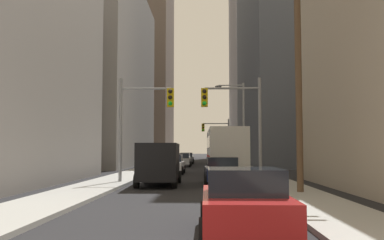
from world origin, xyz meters
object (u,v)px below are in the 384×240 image
(city_bus, at_px, (225,150))
(cargo_van_black, at_px, (159,162))
(sedan_red, at_px, (244,202))
(sedan_white, at_px, (172,164))
(sedan_silver, at_px, (183,160))
(sedan_grey, at_px, (187,158))
(traffic_signal_near_left, at_px, (143,113))
(traffic_signal_far_right, at_px, (217,134))
(traffic_signal_near_right, at_px, (234,112))
(sedan_navy, at_px, (222,171))

(city_bus, distance_m, cargo_van_black, 10.31)
(cargo_van_black, bearing_deg, sedan_red, -76.17)
(city_bus, height_order, sedan_red, city_bus)
(sedan_white, height_order, sedan_silver, same)
(sedan_grey, relative_size, traffic_signal_near_left, 0.70)
(traffic_signal_far_right, bearing_deg, sedan_silver, -116.26)
(sedan_silver, bearing_deg, cargo_van_black, -89.74)
(city_bus, xyz_separation_m, traffic_signal_near_right, (0.18, -8.51, 2.09))
(traffic_signal_near_left, bearing_deg, sedan_navy, -5.77)
(traffic_signal_near_right, bearing_deg, city_bus, 91.19)
(sedan_grey, bearing_deg, sedan_white, -90.19)
(cargo_van_black, distance_m, traffic_signal_near_left, 3.08)
(traffic_signal_near_left, bearing_deg, sedan_white, 85.31)
(sedan_silver, distance_m, traffic_signal_near_left, 24.87)
(sedan_red, bearing_deg, sedan_silver, 95.04)
(cargo_van_black, bearing_deg, sedan_silver, 90.26)
(sedan_silver, height_order, traffic_signal_near_left, traffic_signal_near_left)
(sedan_white, bearing_deg, sedan_red, -81.91)
(sedan_grey, distance_m, traffic_signal_far_right, 5.52)
(sedan_white, distance_m, traffic_signal_far_right, 23.32)
(sedan_navy, bearing_deg, city_bus, 86.40)
(city_bus, relative_size, cargo_van_black, 2.19)
(city_bus, relative_size, sedan_silver, 2.71)
(sedan_silver, xyz_separation_m, traffic_signal_near_right, (4.24, -24.64, 3.25))
(cargo_van_black, relative_size, traffic_signal_far_right, 0.88)
(traffic_signal_far_right, bearing_deg, sedan_white, -100.44)
(city_bus, relative_size, traffic_signal_near_right, 1.92)
(sedan_navy, distance_m, traffic_signal_near_right, 3.37)
(traffic_signal_near_left, xyz_separation_m, traffic_signal_far_right, (5.03, 32.97, 0.03))
(sedan_navy, relative_size, sedan_silver, 1.00)
(cargo_van_black, xyz_separation_m, sedan_grey, (-0.11, 35.70, -0.52))
(sedan_white, bearing_deg, sedan_silver, 89.71)
(city_bus, xyz_separation_m, sedan_silver, (-4.06, 16.13, -1.16))
(sedan_grey, xyz_separation_m, traffic_signal_near_right, (4.23, -34.70, 3.25))
(sedan_red, xyz_separation_m, sedan_silver, (-3.46, 39.22, 0.00))
(sedan_silver, height_order, sedan_grey, same)
(sedan_red, bearing_deg, cargo_van_black, 103.83)
(sedan_red, relative_size, sedan_silver, 0.99)
(city_bus, distance_m, sedan_white, 4.64)
(sedan_white, relative_size, traffic_signal_near_right, 0.71)
(sedan_navy, distance_m, traffic_signal_far_right, 33.58)
(cargo_van_black, bearing_deg, traffic_signal_near_left, 135.99)
(sedan_white, xyz_separation_m, sedan_grey, (0.08, 24.44, 0.00))
(city_bus, distance_m, sedan_red, 23.12)
(cargo_van_black, height_order, sedan_navy, cargo_van_black)
(sedan_white, xyz_separation_m, traffic_signal_far_right, (4.18, 22.71, 3.27))
(sedan_navy, height_order, sedan_grey, same)
(sedan_red, relative_size, traffic_signal_near_left, 0.70)
(city_bus, bearing_deg, sedan_navy, -93.60)
(city_bus, height_order, sedan_silver, city_bus)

